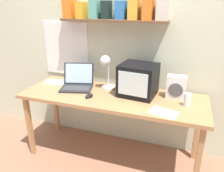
# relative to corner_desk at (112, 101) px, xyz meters

# --- Properties ---
(ground_plane) EXTENTS (12.00, 12.00, 0.00)m
(ground_plane) POSITION_rel_corner_desk_xyz_m (0.00, 0.00, -0.68)
(ground_plane) COLOR #96674F
(back_wall) EXTENTS (5.60, 0.24, 2.60)m
(back_wall) POSITION_rel_corner_desk_xyz_m (-0.01, 0.40, 0.62)
(back_wall) COLOR beige
(back_wall) RESTS_ON ground_plane
(corner_desk) EXTENTS (1.86, 0.65, 0.75)m
(corner_desk) POSITION_rel_corner_desk_xyz_m (0.00, 0.00, 0.00)
(corner_desk) COLOR #B27D4E
(corner_desk) RESTS_ON ground_plane
(crt_monitor) EXTENTS (0.38, 0.36, 0.32)m
(crt_monitor) POSITION_rel_corner_desk_xyz_m (0.24, 0.10, 0.22)
(crt_monitor) COLOR black
(crt_monitor) RESTS_ON corner_desk
(laptop) EXTENTS (0.40, 0.39, 0.25)m
(laptop) POSITION_rel_corner_desk_xyz_m (-0.44, 0.09, 0.13)
(laptop) COLOR #232326
(laptop) RESTS_ON corner_desk
(desk_lamp) EXTENTS (0.15, 0.19, 0.38)m
(desk_lamp) POSITION_rel_corner_desk_xyz_m (-0.11, 0.13, 0.31)
(desk_lamp) COLOR white
(desk_lamp) RESTS_ON corner_desk
(juice_glass) EXTENTS (0.06, 0.06, 0.12)m
(juice_glass) POSITION_rel_corner_desk_xyz_m (0.72, -0.01, 0.12)
(juice_glass) COLOR white
(juice_glass) RESTS_ON corner_desk
(space_heater) EXTENTS (0.18, 0.11, 0.23)m
(space_heater) POSITION_rel_corner_desk_xyz_m (0.61, 0.14, 0.18)
(space_heater) COLOR white
(space_heater) RESTS_ON corner_desk
(computer_mouse) EXTENTS (0.08, 0.11, 0.03)m
(computer_mouse) POSITION_rel_corner_desk_xyz_m (-0.20, -0.12, 0.08)
(computer_mouse) COLOR black
(computer_mouse) RESTS_ON corner_desk
(loose_paper_near_monitor) EXTENTS (0.27, 0.21, 0.00)m
(loose_paper_near_monitor) POSITION_rel_corner_desk_xyz_m (-0.76, 0.15, 0.06)
(loose_paper_near_monitor) COLOR white
(loose_paper_near_monitor) RESTS_ON corner_desk
(printed_handout) EXTENTS (0.26, 0.21, 0.00)m
(printed_handout) POSITION_rel_corner_desk_xyz_m (0.54, -0.21, 0.06)
(printed_handout) COLOR white
(printed_handout) RESTS_ON corner_desk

